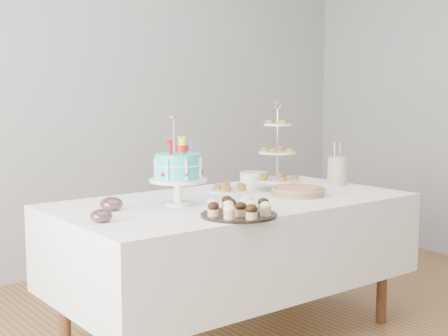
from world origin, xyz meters
TOP-DOWN VIEW (x-y plane):
  - walls at (0.00, 0.00)m, footprint 5.04×4.04m
  - table at (0.00, 0.30)m, footprint 1.92×1.02m
  - birthday_cake at (-0.34, 0.32)m, footprint 0.30×0.30m
  - cupcake_tray at (-0.27, -0.08)m, footprint 0.36×0.36m
  - pie at (0.36, 0.17)m, footprint 0.31×0.31m
  - tiered_stand at (0.41, 0.40)m, footprint 0.27×0.27m
  - plate_stack at (0.49, 0.70)m, footprint 0.17×0.17m
  - pastry_plate at (0.15, 0.51)m, footprint 0.27×0.27m
  - jam_bowl_a at (-0.84, 0.18)m, footprint 0.10×0.10m
  - jam_bowl_b at (-0.67, 0.41)m, footprint 0.11×0.11m
  - utensil_pitcher at (0.84, 0.31)m, footprint 0.13×0.12m

SIDE VIEW (x-z plane):
  - table at x=0.00m, z-range 0.16..0.93m
  - pastry_plate at x=0.15m, z-range 0.77..0.81m
  - pie at x=0.36m, z-range 0.77..0.82m
  - jam_bowl_a at x=-0.84m, z-range 0.77..0.83m
  - jam_bowl_b at x=-0.67m, z-range 0.77..0.83m
  - plate_stack at x=0.49m, z-range 0.77..0.84m
  - cupcake_tray at x=-0.27m, z-range 0.77..0.85m
  - utensil_pitcher at x=0.84m, z-range 0.73..1.00m
  - birthday_cake at x=-0.34m, z-range 0.67..1.12m
  - tiered_stand at x=0.41m, z-range 0.73..1.25m
  - walls at x=0.00m, z-range 0.00..2.70m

